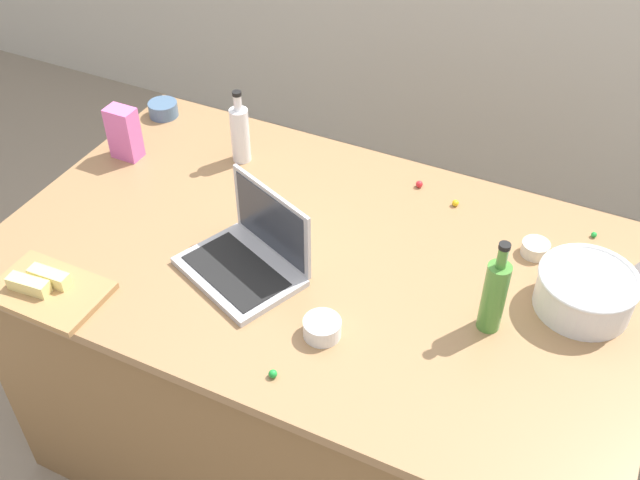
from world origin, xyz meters
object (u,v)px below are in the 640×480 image
bottle_olive (494,295)px  butter_stick_right (49,277)px  bottle_vinegar (240,133)px  candy_bag (124,133)px  mixing_bowl_large (586,291)px  butter_stick_left (29,285)px  ramekin_small (535,248)px  ramekin_medium (163,109)px  cutting_board (49,291)px  laptop (250,255)px  ramekin_wide (322,328)px

bottle_olive → butter_stick_right: (-1.04, -0.36, -0.07)m
bottle_vinegar → candy_bag: bearing=-157.0°
bottle_olive → candy_bag: 1.24m
butter_stick_right → candy_bag: candy_bag is taller
mixing_bowl_large → butter_stick_left: size_ratio=2.24×
candy_bag → butter_stick_left: bearing=-75.6°
ramekin_small → ramekin_medium: 1.31m
bottle_vinegar → cutting_board: bottle_vinegar is taller
cutting_board → butter_stick_left: bearing=-149.3°
mixing_bowl_large → butter_stick_left: 1.38m
cutting_board → ramekin_small: ramekin_small is taller
mixing_bowl_large → butter_stick_left: mixing_bowl_large is taller
laptop → cutting_board: size_ratio=1.28×
mixing_bowl_large → bottle_olive: 0.26m
bottle_vinegar → butter_stick_left: bearing=-103.2°
laptop → ramekin_medium: bearing=140.5°
butter_stick_left → butter_stick_right: (0.03, 0.05, 0.00)m
butter_stick_left → ramekin_wide: 0.75m
candy_bag → laptop: bearing=-24.9°
laptop → candy_bag: laptop is taller
cutting_board → ramekin_wide: bearing=14.7°
cutting_board → candy_bag: (-0.19, 0.59, 0.08)m
bottle_vinegar → bottle_olive: bottle_olive is taller
laptop → mixing_bowl_large: bearing=16.2°
mixing_bowl_large → ramekin_small: 0.21m
ramekin_small → butter_stick_right: bearing=-148.4°
laptop → ramekin_wide: laptop is taller
butter_stick_right → ramekin_small: bearing=31.6°
butter_stick_left → candy_bag: (-0.16, 0.61, 0.05)m
bottle_vinegar → bottle_olive: (0.89, -0.35, 0.01)m
butter_stick_right → ramekin_wide: size_ratio=1.20×
mixing_bowl_large → candy_bag: bearing=178.2°
ramekin_medium → butter_stick_left: bearing=-77.2°
butter_stick_left → ramekin_small: size_ratio=1.47×
bottle_vinegar → butter_stick_left: size_ratio=2.18×
butter_stick_right → bottle_vinegar: bearing=78.1°
bottle_vinegar → bottle_olive: size_ratio=0.91×
bottle_vinegar → ramekin_medium: bearing=163.7°
ramekin_small → bottle_vinegar: bearing=177.5°
ramekin_small → cutting_board: bearing=-147.3°
ramekin_small → ramekin_medium: bearing=173.5°
ramekin_medium → ramekin_wide: size_ratio=1.07×
mixing_bowl_large → cutting_board: 1.34m
ramekin_wide → candy_bag: candy_bag is taller
mixing_bowl_large → cutting_board: size_ratio=0.85×
mixing_bowl_large → ramekin_medium: bearing=168.5°
cutting_board → ramekin_small: 1.27m
ramekin_medium → cutting_board: bearing=-74.5°
ramekin_wide → mixing_bowl_large: bearing=34.0°
ramekin_medium → ramekin_wide: ramekin_medium is taller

